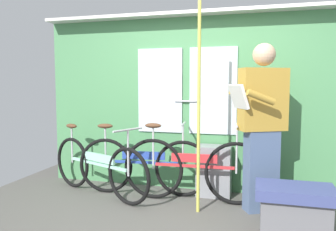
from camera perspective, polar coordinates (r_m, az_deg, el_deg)
name	(u,v)px	position (r m, az deg, el deg)	size (l,w,h in m)	color
ground_plane	(180,228)	(3.44, 2.12, -18.66)	(5.26, 4.02, 0.04)	#56544F
train_door_wall	(201,99)	(4.33, 5.70, 2.81)	(4.26, 0.28, 2.28)	#4C8C56
bicycle_near_door	(193,169)	(3.96, 4.31, -9.14)	(1.72, 0.44, 0.94)	black
bicycle_leaning_behind	(143,165)	(4.22, -4.31, -8.48)	(1.68, 0.44, 0.91)	black
bicycle_by_pole	(98,167)	(4.27, -11.97, -8.56)	(1.61, 0.80, 0.88)	black
passenger_reading_newspaper	(262,123)	(3.71, 15.74, -1.33)	(0.65, 0.60, 1.81)	slate
trash_bin_by_wall	(214,171)	(4.22, 7.88, -9.36)	(0.42, 0.28, 0.63)	gray
handrail_pole	(199,109)	(3.53, 5.29, 1.11)	(0.04, 0.04, 2.24)	#C6C14C
bench_seat_corner	(294,209)	(3.37, 20.84, -14.72)	(0.70, 0.44, 0.45)	#3D477F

